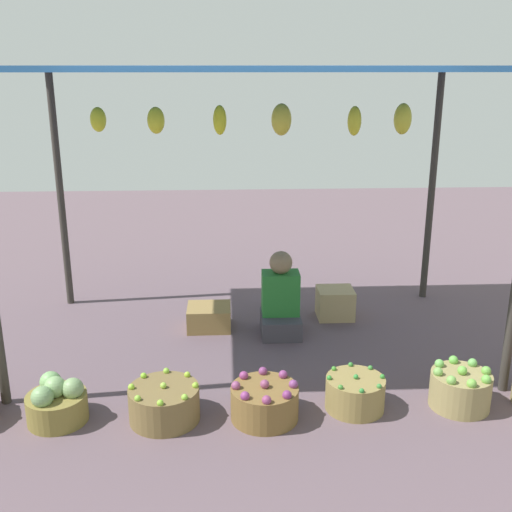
# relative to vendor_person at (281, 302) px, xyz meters

# --- Properties ---
(ground_plane) EXTENTS (14.00, 14.00, 0.00)m
(ground_plane) POSITION_rel_vendor_person_xyz_m (-0.26, -0.15, -0.30)
(ground_plane) COLOR #604D56
(market_stall_structure) EXTENTS (4.04, 2.28, 2.38)m
(market_stall_structure) POSITION_rel_vendor_person_xyz_m (-0.25, -0.14, 1.91)
(market_stall_structure) COLOR #38332D
(market_stall_structure) RESTS_ON ground
(vendor_person) EXTENTS (0.36, 0.44, 0.78)m
(vendor_person) POSITION_rel_vendor_person_xyz_m (0.00, 0.00, 0.00)
(vendor_person) COLOR #423F49
(vendor_person) RESTS_ON ground
(basket_cabbages) EXTENTS (0.42, 0.42, 0.34)m
(basket_cabbages) POSITION_rel_vendor_person_xyz_m (-1.68, -1.40, -0.16)
(basket_cabbages) COLOR olive
(basket_cabbages) RESTS_ON ground
(basket_limes) EXTENTS (0.49, 0.49, 0.29)m
(basket_limes) POSITION_rel_vendor_person_xyz_m (-0.94, -1.42, -0.17)
(basket_limes) COLOR brown
(basket_limes) RESTS_ON ground
(basket_purple_onions) EXTENTS (0.48, 0.48, 0.30)m
(basket_purple_onions) POSITION_rel_vendor_person_xyz_m (-0.24, -1.44, -0.17)
(basket_purple_onions) COLOR brown
(basket_purple_onions) RESTS_ON ground
(basket_green_chilies) EXTENTS (0.43, 0.43, 0.27)m
(basket_green_chilies) POSITION_rel_vendor_person_xyz_m (0.42, -1.35, -0.18)
(basket_green_chilies) COLOR olive
(basket_green_chilies) RESTS_ON ground
(basket_green_apples) EXTENTS (0.43, 0.43, 0.32)m
(basket_green_apples) POSITION_rel_vendor_person_xyz_m (1.19, -1.36, -0.16)
(basket_green_apples) COLOR #978752
(basket_green_apples) RESTS_ON ground
(wooden_crate_near_vendor) EXTENTS (0.35, 0.32, 0.29)m
(wooden_crate_near_vendor) POSITION_rel_vendor_person_xyz_m (0.57, 0.33, -0.15)
(wooden_crate_near_vendor) COLOR tan
(wooden_crate_near_vendor) RESTS_ON ground
(wooden_crate_stacked_rear) EXTENTS (0.41, 0.35, 0.22)m
(wooden_crate_stacked_rear) POSITION_rel_vendor_person_xyz_m (-0.66, 0.13, -0.19)
(wooden_crate_stacked_rear) COLOR olive
(wooden_crate_stacked_rear) RESTS_ON ground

